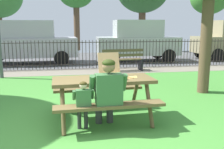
# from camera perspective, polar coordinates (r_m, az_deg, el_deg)

# --- Properties ---
(ground) EXTENTS (28.00, 10.68, 0.02)m
(ground) POSITION_cam_1_polar(r_m,az_deg,el_deg) (5.34, -10.03, -8.16)
(ground) COLOR #438935
(cobblestone_walkway) EXTENTS (28.00, 1.40, 0.01)m
(cobblestone_walkway) POSITION_cam_1_polar(r_m,az_deg,el_deg) (9.85, -9.92, 0.54)
(cobblestone_walkway) COLOR gray
(street_asphalt) EXTENTS (28.00, 6.36, 0.01)m
(street_asphalt) POSITION_cam_1_polar(r_m,az_deg,el_deg) (13.68, -9.89, 3.34)
(street_asphalt) COLOR #515154
(picnic_table_foreground) EXTENTS (1.86, 1.55, 0.79)m
(picnic_table_foreground) POSITION_cam_1_polar(r_m,az_deg,el_deg) (4.69, -1.95, -2.92)
(picnic_table_foreground) COLOR brown
(picnic_table_foreground) RESTS_ON ground
(pizza_box_open) EXTENTS (0.46, 0.52, 0.45)m
(pizza_box_open) POSITION_cam_1_polar(r_m,az_deg,el_deg) (4.67, -0.18, 0.27)
(pizza_box_open) COLOR tan
(pizza_box_open) RESTS_ON picnic_table_foreground
(pizza_slice_on_table) EXTENTS (0.27, 0.28, 0.02)m
(pizza_slice_on_table) POSITION_cam_1_polar(r_m,az_deg,el_deg) (4.76, 4.48, -0.53)
(pizza_slice_on_table) COLOR #F0C559
(pizza_slice_on_table) RESTS_ON picnic_table_foreground
(adult_at_table) EXTENTS (0.62, 0.60, 1.19)m
(adult_at_table) POSITION_cam_1_polar(r_m,az_deg,el_deg) (4.19, -0.97, -3.71)
(adult_at_table) COLOR #393939
(adult_at_table) RESTS_ON ground
(child_at_table) EXTENTS (0.34, 0.33, 0.86)m
(child_at_table) POSITION_cam_1_polar(r_m,az_deg,el_deg) (4.15, -6.40, -5.94)
(child_at_table) COLOR #323232
(child_at_table) RESTS_ON ground
(iron_fence_streetside) EXTENTS (23.63, 0.03, 1.15)m
(iron_fence_streetside) POSITION_cam_1_polar(r_m,az_deg,el_deg) (10.46, -10.02, 4.38)
(iron_fence_streetside) COLOR #2D2823
(iron_fence_streetside) RESTS_ON ground
(park_bench_center) EXTENTS (1.63, 0.58, 0.85)m
(park_bench_center) POSITION_cam_1_polar(r_m,az_deg,el_deg) (9.85, 2.20, 3.17)
(park_bench_center) COLOR brown
(park_bench_center) RESTS_ON ground
(parked_car_left) EXTENTS (4.45, 2.02, 1.94)m
(parked_car_left) POSITION_cam_1_polar(r_m,az_deg,el_deg) (12.38, -18.31, 6.91)
(parked_car_left) COLOR #B5B0BB
(parked_car_left) RESTS_ON ground
(parked_car_center) EXTENTS (3.96, 1.94, 1.98)m
(parked_car_center) POSITION_cam_1_polar(r_m,az_deg,el_deg) (12.68, 5.60, 7.50)
(parked_car_center) COLOR #B6BEB6
(parked_car_center) RESTS_ON ground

